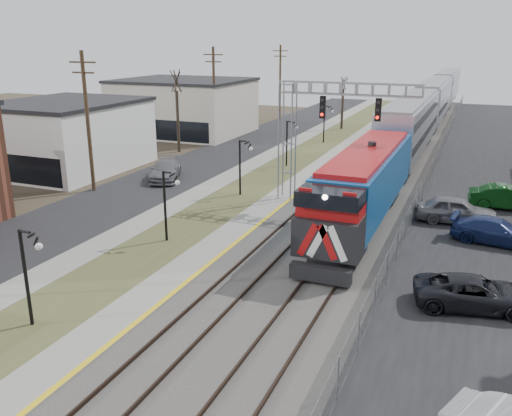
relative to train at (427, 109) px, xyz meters
The scene contains 20 objects.
street_west 30.34m from the train, 124.26° to the right, with size 7.00×120.00×0.04m, color black.
sidewalk 28.06m from the train, 116.60° to the right, with size 2.00×120.00×0.08m, color gray.
grass_median 26.86m from the train, 110.84° to the right, with size 4.00×120.00×0.06m, color #454927.
platform 25.95m from the train, 104.60° to the right, with size 2.00×120.00×0.24m, color gray.
ballast_bed 25.16m from the train, 93.44° to the right, with size 8.00×120.00×0.20m, color #595651.
platform_edge 25.73m from the train, 102.69° to the right, with size 0.24×120.00×0.01m, color gold.
track_near 25.34m from the train, 97.98° to the right, with size 1.58×120.00×0.15m.
track_far 25.10m from the train, 90.00° to the right, with size 1.58×120.00×0.15m.
train is the anchor object (origin of this frame).
signal_gantry 32.36m from the train, 97.63° to the right, with size 9.00×1.07×8.15m.
lampposts 42.75m from the train, 102.84° to the right, with size 0.14×62.14×4.00m.
utility_poles 40.33m from the train, 119.77° to the right, with size 0.28×80.28×10.00m.
fence 25.20m from the train, 83.83° to the right, with size 0.04×120.00×1.60m, color gray.
buildings_west 44.51m from the train, 126.54° to the right, with size 14.00×67.00×7.00m.
bare_trees 27.80m from the train, 130.79° to the right, with size 12.30×42.30×5.95m.
car_lot_c 44.39m from the train, 81.68° to the right, with size 2.25×4.87×1.35m, color black.
car_lot_d 36.24m from the train, 78.30° to the right, with size 1.93×4.74×1.38m, color navy.
car_lot_e 33.02m from the train, 81.09° to the right, with size 1.91×4.74×1.62m, color slate.
car_lot_f 29.53m from the train, 74.17° to the right, with size 1.64×4.71×1.55m, color #0B3B10.
car_street_b 34.56m from the train, 119.20° to the right, with size 2.11×5.18×1.50m, color slate.
Camera 1 is at (11.32, -6.10, 10.75)m, focal length 38.00 mm.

